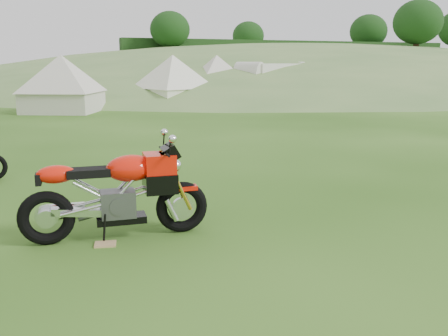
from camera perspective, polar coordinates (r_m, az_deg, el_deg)
name	(u,v)px	position (r m, az deg, el deg)	size (l,w,h in m)	color
ground	(222,243)	(6.38, -0.20, -8.54)	(120.00, 120.00, 0.00)	#244B10
hillside	(297,84)	(52.59, 8.39, 9.51)	(80.00, 64.00, 8.00)	#567C3F
hedgerow	(297,84)	(52.59, 8.39, 9.51)	(36.00, 1.20, 8.60)	black
sport_motorcycle	(115,187)	(6.51, -12.31, -2.09)	(2.28, 0.57, 1.37)	red
plywood_board	(105,244)	(6.48, -13.41, -8.46)	(0.26, 0.21, 0.02)	tan
tent_left	(62,83)	(23.80, -18.00, 9.20)	(2.98, 2.98, 2.58)	beige
tent_mid	(173,80)	(26.27, -5.84, 9.95)	(3.00, 3.00, 2.60)	silver
tent_right	(217,78)	(28.79, -0.83, 10.21)	(3.02, 3.02, 2.62)	beige
caravan	(271,82)	(29.50, 5.40, 9.78)	(4.66, 2.08, 2.18)	silver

